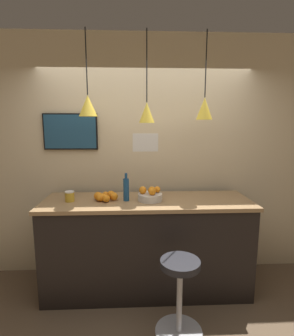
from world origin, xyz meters
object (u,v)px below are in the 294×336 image
object	(u,v)px
fruit_bowl	(150,195)
juice_bottle	(126,189)
spread_jar	(70,196)
mounted_tv	(71,132)
bar_stool	(180,287)

from	to	relation	value
fruit_bowl	juice_bottle	size ratio (longest dim) A/B	0.88
fruit_bowl	spread_jar	distance (m)	0.86
mounted_tv	bar_stool	bearing A→B (deg)	-43.46
bar_stool	spread_jar	size ratio (longest dim) A/B	6.38
spread_jar	mounted_tv	distance (m)	0.80
juice_bottle	mounted_tv	xyz separation A→B (m)	(-0.66, 0.43, 0.60)
bar_stool	spread_jar	bearing A→B (deg)	148.90
fruit_bowl	mounted_tv	size ratio (longest dim) A/B	0.42
fruit_bowl	spread_jar	bearing A→B (deg)	179.79
juice_bottle	fruit_bowl	bearing A→B (deg)	-0.71
bar_stool	mounted_tv	distance (m)	2.05
mounted_tv	spread_jar	bearing A→B (deg)	-81.82
spread_jar	mounted_tv	size ratio (longest dim) A/B	0.17
bar_stool	juice_bottle	xyz separation A→B (m)	(-0.48, 0.65, 0.73)
juice_bottle	bar_stool	bearing A→B (deg)	-53.62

